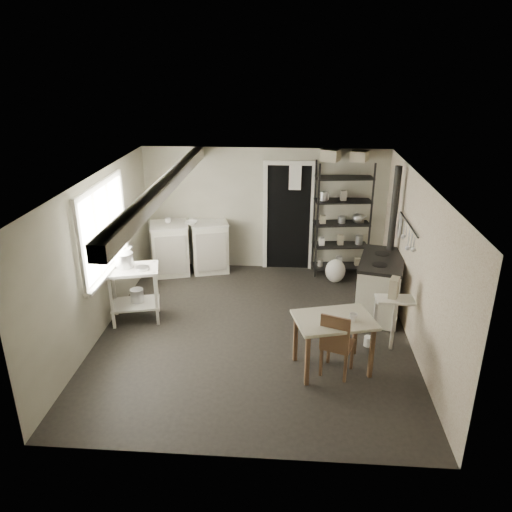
# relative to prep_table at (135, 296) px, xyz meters

# --- Properties ---
(floor) EXTENTS (5.00, 5.00, 0.00)m
(floor) POSITION_rel_prep_table_xyz_m (1.86, -0.25, -0.40)
(floor) COLOR black
(floor) RESTS_ON ground
(ceiling) EXTENTS (5.00, 5.00, 0.00)m
(ceiling) POSITION_rel_prep_table_xyz_m (1.86, -0.25, 1.90)
(ceiling) COLOR silver
(ceiling) RESTS_ON wall_back
(wall_back) EXTENTS (4.50, 0.02, 2.30)m
(wall_back) POSITION_rel_prep_table_xyz_m (1.86, 2.25, 0.75)
(wall_back) COLOR #A6A28D
(wall_back) RESTS_ON ground
(wall_front) EXTENTS (4.50, 0.02, 2.30)m
(wall_front) POSITION_rel_prep_table_xyz_m (1.86, -2.75, 0.75)
(wall_front) COLOR #A6A28D
(wall_front) RESTS_ON ground
(wall_left) EXTENTS (0.02, 5.00, 2.30)m
(wall_left) POSITION_rel_prep_table_xyz_m (-0.39, -0.25, 0.75)
(wall_left) COLOR #A6A28D
(wall_left) RESTS_ON ground
(wall_right) EXTENTS (0.02, 5.00, 2.30)m
(wall_right) POSITION_rel_prep_table_xyz_m (4.11, -0.25, 0.75)
(wall_right) COLOR #A6A28D
(wall_right) RESTS_ON ground
(window) EXTENTS (0.12, 1.76, 1.28)m
(window) POSITION_rel_prep_table_xyz_m (-0.36, -0.05, 1.10)
(window) COLOR silver
(window) RESTS_ON wall_left
(doorway) EXTENTS (0.96, 0.10, 2.08)m
(doorway) POSITION_rel_prep_table_xyz_m (2.31, 2.22, 0.60)
(doorway) COLOR silver
(doorway) RESTS_ON ground
(ceiling_beam) EXTENTS (0.18, 5.00, 0.18)m
(ceiling_beam) POSITION_rel_prep_table_xyz_m (0.66, -0.25, 1.80)
(ceiling_beam) COLOR silver
(ceiling_beam) RESTS_ON ceiling
(wallpaper_panel) EXTENTS (0.01, 5.00, 2.30)m
(wallpaper_panel) POSITION_rel_prep_table_xyz_m (4.10, -0.25, 0.75)
(wallpaper_panel) COLOR beige
(wallpaper_panel) RESTS_ON wall_right
(utensil_rail) EXTENTS (0.06, 1.20, 0.44)m
(utensil_rail) POSITION_rel_prep_table_xyz_m (4.05, 0.35, 1.15)
(utensil_rail) COLOR silver
(utensil_rail) RESTS_ON wall_right
(prep_table) EXTENTS (0.87, 0.71, 0.87)m
(prep_table) POSITION_rel_prep_table_xyz_m (0.00, 0.00, 0.00)
(prep_table) COLOR silver
(prep_table) RESTS_ON ground
(stockpot) EXTENTS (0.31, 0.31, 0.30)m
(stockpot) POSITION_rel_prep_table_xyz_m (-0.13, 0.04, 0.54)
(stockpot) COLOR silver
(stockpot) RESTS_ON prep_table
(saucepan) EXTENTS (0.21, 0.21, 0.11)m
(saucepan) POSITION_rel_prep_table_xyz_m (0.17, -0.03, 0.45)
(saucepan) COLOR silver
(saucepan) RESTS_ON prep_table
(bucket) EXTENTS (0.20, 0.20, 0.22)m
(bucket) POSITION_rel_prep_table_xyz_m (0.02, 0.05, -0.02)
(bucket) COLOR silver
(bucket) RESTS_ON prep_table
(base_cabinets) EXTENTS (1.58, 1.00, 0.97)m
(base_cabinets) POSITION_rel_prep_table_xyz_m (0.48, 1.93, 0.06)
(base_cabinets) COLOR silver
(base_cabinets) RESTS_ON ground
(mixing_bowl) EXTENTS (0.35, 0.35, 0.07)m
(mixing_bowl) POSITION_rel_prep_table_xyz_m (0.54, 1.84, 0.56)
(mixing_bowl) COLOR white
(mixing_bowl) RESTS_ON base_cabinets
(counter_cup) EXTENTS (0.13, 0.13, 0.09)m
(counter_cup) POSITION_rel_prep_table_xyz_m (0.10, 1.88, 0.57)
(counter_cup) COLOR white
(counter_cup) RESTS_ON base_cabinets
(shelf_rack) EXTENTS (1.05, 0.52, 2.12)m
(shelf_rack) POSITION_rel_prep_table_xyz_m (3.28, 2.05, 0.55)
(shelf_rack) COLOR black
(shelf_rack) RESTS_ON ground
(shelf_jar) EXTENTS (0.10, 0.10, 0.19)m
(shelf_jar) POSITION_rel_prep_table_xyz_m (2.98, 2.08, 0.97)
(shelf_jar) COLOR white
(shelf_jar) RESTS_ON shelf_rack
(storage_box_a) EXTENTS (0.38, 0.36, 0.20)m
(storage_box_a) POSITION_rel_prep_table_xyz_m (3.01, 2.06, 1.61)
(storage_box_a) COLOR #BFB79A
(storage_box_a) RESTS_ON shelf_rack
(storage_box_b) EXTENTS (0.35, 0.34, 0.18)m
(storage_box_b) POSITION_rel_prep_table_xyz_m (3.51, 2.09, 1.59)
(storage_box_b) COLOR #BFB79A
(storage_box_b) RESTS_ON shelf_rack
(stove) EXTENTS (0.90, 1.28, 0.92)m
(stove) POSITION_rel_prep_table_xyz_m (3.78, 0.53, 0.04)
(stove) COLOR silver
(stove) RESTS_ON ground
(stovepipe) EXTENTS (0.14, 0.14, 1.52)m
(stovepipe) POSITION_rel_prep_table_xyz_m (3.96, 0.93, 1.19)
(stovepipe) COLOR black
(stovepipe) RESTS_ON stove
(side_ledge) EXTENTS (0.52, 0.29, 0.79)m
(side_ledge) POSITION_rel_prep_table_xyz_m (3.78, -0.57, 0.03)
(side_ledge) COLOR silver
(side_ledge) RESTS_ON ground
(oats_box) EXTENTS (0.17, 0.21, 0.28)m
(oats_box) POSITION_rel_prep_table_xyz_m (3.76, -0.53, 0.61)
(oats_box) COLOR #BFB79A
(oats_box) RESTS_ON side_ledge
(work_table) EXTENTS (1.12, 0.92, 0.74)m
(work_table) POSITION_rel_prep_table_xyz_m (2.93, -1.10, -0.02)
(work_table) COLOR beige
(work_table) RESTS_ON ground
(table_cup) EXTENTS (0.13, 0.13, 0.10)m
(table_cup) POSITION_rel_prep_table_xyz_m (3.16, -1.14, 0.41)
(table_cup) COLOR white
(table_cup) RESTS_ON work_table
(chair) EXTENTS (0.49, 0.50, 0.90)m
(chair) POSITION_rel_prep_table_xyz_m (2.99, -1.18, 0.08)
(chair) COLOR #503522
(chair) RESTS_ON ground
(flour_sack) EXTENTS (0.38, 0.33, 0.44)m
(flour_sack) POSITION_rel_prep_table_xyz_m (3.18, 1.62, -0.16)
(flour_sack) COLOR silver
(flour_sack) RESTS_ON ground
(floor_crock) EXTENTS (0.14, 0.14, 0.14)m
(floor_crock) POSITION_rel_prep_table_xyz_m (3.49, -0.51, -0.33)
(floor_crock) COLOR white
(floor_crock) RESTS_ON ground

